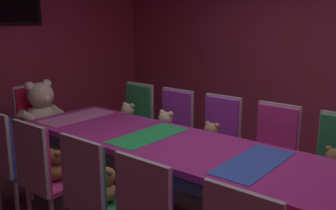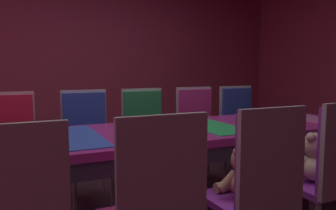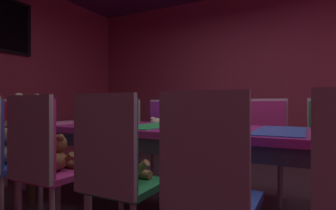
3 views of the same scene
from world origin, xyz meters
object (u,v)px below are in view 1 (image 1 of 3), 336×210
(chair_left_4, at_px, (41,169))
(throne_chair, at_px, (35,118))
(teddy_left_3, at_px, (108,186))
(chair_right_4, at_px, (173,125))
(chair_right_5, at_px, (136,116))
(teddy_right_4, at_px, (165,127))
(chair_left_3, at_px, (92,190))
(chair_right_3, at_px, (218,134))
(king_teddy_bear, at_px, (42,110))
(teddy_left_4, at_px, (57,167))
(chair_right_2, at_px, (274,146))
(banquet_table, at_px, (196,158))
(teddy_right_1, at_px, (334,168))
(chair_left_5, at_px, (7,154))
(teddy_right_5, at_px, (127,118))
(teddy_left_5, at_px, (22,151))
(teddy_right_3, at_px, (211,139))

(chair_left_4, distance_m, throne_chair, 1.67)
(teddy_left_3, distance_m, chair_right_4, 1.60)
(chair_right_5, bearing_deg, throne_chair, -46.41)
(teddy_right_4, bearing_deg, chair_left_3, 21.23)
(chair_right_3, distance_m, chair_right_4, 0.57)
(throne_chair, height_order, king_teddy_bear, king_teddy_bear)
(teddy_left_4, bearing_deg, throne_chair, 64.22)
(chair_right_2, bearing_deg, banquet_table, -19.47)
(teddy_left_3, bearing_deg, king_teddy_bear, 69.96)
(teddy_right_1, bearing_deg, banquet_table, -52.67)
(chair_right_5, distance_m, throne_chair, 1.20)
(teddy_left_4, distance_m, chair_right_5, 1.63)
(banquet_table, distance_m, chair_left_5, 1.65)
(teddy_left_4, distance_m, teddy_right_5, 1.49)
(teddy_left_5, xyz_separation_m, chair_right_5, (1.51, 0.04, 0.02))
(chair_right_5, distance_m, king_teddy_bear, 1.09)
(chair_right_2, bearing_deg, throne_chair, -72.42)
(chair_left_4, distance_m, chair_right_2, 2.04)
(chair_right_5, relative_size, king_teddy_bear, 1.56)
(teddy_right_4, bearing_deg, chair_right_5, -105.33)
(throne_chair, bearing_deg, chair_left_4, -30.18)
(chair_left_5, relative_size, teddy_right_4, 2.89)
(chair_left_3, bearing_deg, throne_chair, 67.95)
(teddy_right_3, height_order, throne_chair, throne_chair)
(banquet_table, distance_m, chair_left_4, 1.22)
(teddy_left_3, xyz_separation_m, teddy_left_4, (-0.01, 0.59, -0.00))
(teddy_right_1, xyz_separation_m, chair_right_3, (0.16, 1.17, 0.01))
(chair_left_3, distance_m, teddy_left_3, 0.14)
(chair_right_3, bearing_deg, king_teddy_bear, -66.11)
(teddy_left_4, relative_size, king_teddy_bear, 0.44)
(banquet_table, xyz_separation_m, teddy_right_5, (0.68, 1.46, -0.06))
(chair_right_4, bearing_deg, teddy_right_5, -77.52)
(banquet_table, xyz_separation_m, chair_left_4, (-0.84, 0.89, -0.06))
(chair_left_4, height_order, throne_chair, same)
(teddy_left_4, relative_size, chair_left_5, 0.28)
(chair_left_5, bearing_deg, teddy_right_3, -36.58)
(chair_left_3, distance_m, chair_right_5, 2.02)
(chair_left_5, height_order, chair_right_4, same)
(banquet_table, bearing_deg, teddy_left_3, 156.73)
(teddy_right_1, distance_m, throne_chair, 3.27)
(chair_left_3, height_order, chair_right_5, same)
(chair_right_4, xyz_separation_m, king_teddy_bear, (-0.81, 1.29, 0.12))
(chair_right_4, xyz_separation_m, teddy_right_4, (-0.15, 0.00, -0.00))
(banquet_table, height_order, chair_left_3, chair_left_3)
(teddy_right_5, bearing_deg, chair_right_4, 102.48)
(banquet_table, relative_size, chair_left_3, 3.62)
(chair_right_2, xyz_separation_m, teddy_right_5, (-0.15, 1.75, -0.00))
(banquet_table, distance_m, teddy_right_3, 0.75)
(banquet_table, distance_m, throne_chair, 2.33)
(chair_right_3, bearing_deg, chair_left_5, -34.12)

